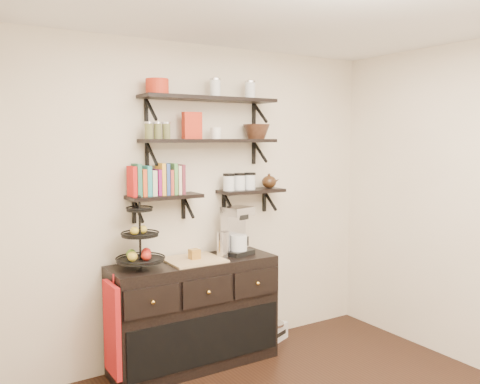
% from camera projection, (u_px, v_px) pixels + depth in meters
% --- Properties ---
extents(back_wall, '(3.50, 0.02, 2.70)m').
position_uv_depth(back_wall, '(203.00, 202.00, 4.45)').
color(back_wall, '#F3E7CE').
rests_on(back_wall, ground).
extents(left_wall, '(0.02, 3.50, 2.70)m').
position_uv_depth(left_wall, '(22.00, 276.00, 2.05)').
color(left_wall, '#F3E7CE').
rests_on(left_wall, ground).
extents(shelf_top, '(1.20, 0.27, 0.23)m').
position_uv_depth(shelf_top, '(210.00, 99.00, 4.25)').
color(shelf_top, black).
rests_on(shelf_top, back_wall).
extents(shelf_mid, '(1.20, 0.27, 0.23)m').
position_uv_depth(shelf_mid, '(210.00, 141.00, 4.28)').
color(shelf_mid, black).
rests_on(shelf_mid, back_wall).
extents(shelf_low_left, '(0.60, 0.25, 0.23)m').
position_uv_depth(shelf_low_left, '(164.00, 197.00, 4.12)').
color(shelf_low_left, black).
rests_on(shelf_low_left, back_wall).
extents(shelf_low_right, '(0.60, 0.25, 0.23)m').
position_uv_depth(shelf_low_right, '(251.00, 192.00, 4.56)').
color(shelf_low_right, black).
rests_on(shelf_low_right, back_wall).
extents(cookbooks, '(0.43, 0.15, 0.26)m').
position_uv_depth(cookbooks, '(158.00, 181.00, 4.08)').
color(cookbooks, red).
rests_on(cookbooks, shelf_low_left).
extents(glass_canisters, '(0.32, 0.10, 0.13)m').
position_uv_depth(glass_canisters, '(239.00, 183.00, 4.49)').
color(glass_canisters, silver).
rests_on(glass_canisters, shelf_low_right).
extents(sideboard, '(1.40, 0.50, 0.92)m').
position_uv_depth(sideboard, '(194.00, 313.00, 4.23)').
color(sideboard, black).
rests_on(sideboard, floor).
extents(fruit_stand, '(0.37, 0.37, 0.54)m').
position_uv_depth(fruit_stand, '(140.00, 244.00, 3.93)').
color(fruit_stand, black).
rests_on(fruit_stand, sideboard).
extents(candle, '(0.08, 0.08, 0.08)m').
position_uv_depth(candle, '(194.00, 254.00, 4.18)').
color(candle, '#9A6923').
rests_on(candle, sideboard).
extents(coffee_maker, '(0.27, 0.27, 0.42)m').
position_uv_depth(coffee_maker, '(236.00, 231.00, 4.41)').
color(coffee_maker, black).
rests_on(coffee_maker, sideboard).
extents(thermal_carafe, '(0.11, 0.11, 0.22)m').
position_uv_depth(thermal_carafe, '(223.00, 244.00, 4.30)').
color(thermal_carafe, silver).
rests_on(thermal_carafe, sideboard).
extents(apron, '(0.04, 0.30, 0.69)m').
position_uv_depth(apron, '(112.00, 329.00, 3.76)').
color(apron, '#A71312').
rests_on(apron, sideboard).
extents(radio, '(0.32, 0.25, 0.17)m').
position_uv_depth(radio, '(274.00, 332.00, 4.80)').
color(radio, silver).
rests_on(radio, floor).
extents(recipe_box, '(0.16, 0.06, 0.22)m').
position_uv_depth(recipe_box, '(192.00, 126.00, 4.18)').
color(recipe_box, red).
rests_on(recipe_box, shelf_mid).
extents(walnut_bowl, '(0.24, 0.24, 0.13)m').
position_uv_depth(walnut_bowl, '(256.00, 132.00, 4.52)').
color(walnut_bowl, black).
rests_on(walnut_bowl, shelf_mid).
extents(ramekins, '(0.09, 0.09, 0.10)m').
position_uv_depth(ramekins, '(216.00, 133.00, 4.30)').
color(ramekins, white).
rests_on(ramekins, shelf_mid).
extents(teapot, '(0.21, 0.17, 0.14)m').
position_uv_depth(teapot, '(269.00, 181.00, 4.66)').
color(teapot, '#362010').
rests_on(teapot, shelf_low_right).
extents(red_pot, '(0.18, 0.18, 0.12)m').
position_uv_depth(red_pot, '(157.00, 87.00, 3.99)').
color(red_pot, red).
rests_on(red_pot, shelf_top).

